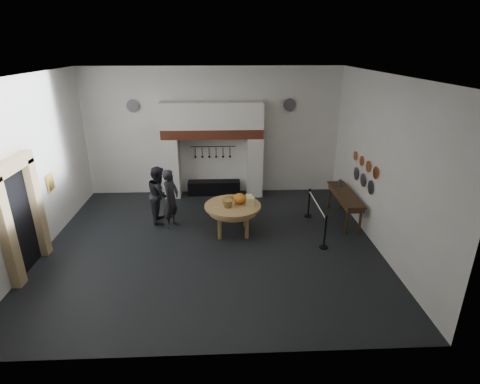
{
  "coord_description": "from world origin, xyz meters",
  "views": [
    {
      "loc": [
        0.38,
        -9.16,
        5.18
      ],
      "look_at": [
        0.81,
        0.47,
        1.35
      ],
      "focal_mm": 28.0,
      "sensor_mm": 36.0,
      "label": 1
    }
  ],
  "objects_px": {
    "iron_range": "(214,188)",
    "barrier_post_far": "(309,203)",
    "visitor_far": "(159,194)",
    "barrier_post_near": "(325,233)",
    "work_table": "(233,206)",
    "side_table": "(345,194)",
    "visitor_near": "(171,199)"
  },
  "relations": [
    {
      "from": "work_table",
      "to": "side_table",
      "type": "height_order",
      "value": "side_table"
    },
    {
      "from": "visitor_far",
      "to": "side_table",
      "type": "xyz_separation_m",
      "value": [
        5.71,
        -0.2,
        -0.02
      ]
    },
    {
      "from": "visitor_near",
      "to": "side_table",
      "type": "height_order",
      "value": "visitor_near"
    },
    {
      "from": "work_table",
      "to": "barrier_post_far",
      "type": "relative_size",
      "value": 1.8
    },
    {
      "from": "work_table",
      "to": "barrier_post_far",
      "type": "height_order",
      "value": "barrier_post_far"
    },
    {
      "from": "iron_range",
      "to": "side_table",
      "type": "relative_size",
      "value": 0.86
    },
    {
      "from": "barrier_post_far",
      "to": "barrier_post_near",
      "type": "bearing_deg",
      "value": -90.0
    },
    {
      "from": "barrier_post_near",
      "to": "barrier_post_far",
      "type": "relative_size",
      "value": 1.0
    },
    {
      "from": "iron_range",
      "to": "work_table",
      "type": "xyz_separation_m",
      "value": [
        0.61,
        -3.05,
        0.59
      ]
    },
    {
      "from": "visitor_near",
      "to": "side_table",
      "type": "bearing_deg",
      "value": -69.3
    },
    {
      "from": "visitor_far",
      "to": "barrier_post_near",
      "type": "relative_size",
      "value": 1.97
    },
    {
      "from": "visitor_near",
      "to": "visitor_far",
      "type": "bearing_deg",
      "value": 63.57
    },
    {
      "from": "side_table",
      "to": "visitor_near",
      "type": "bearing_deg",
      "value": -177.86
    },
    {
      "from": "iron_range",
      "to": "barrier_post_far",
      "type": "bearing_deg",
      "value": -34.1
    },
    {
      "from": "barrier_post_near",
      "to": "visitor_far",
      "type": "bearing_deg",
      "value": 157.83
    },
    {
      "from": "visitor_near",
      "to": "side_table",
      "type": "xyz_separation_m",
      "value": [
        5.31,
        0.2,
        -0.03
      ]
    },
    {
      "from": "iron_range",
      "to": "visitor_far",
      "type": "relative_size",
      "value": 1.07
    },
    {
      "from": "work_table",
      "to": "visitor_near",
      "type": "xyz_separation_m",
      "value": [
        -1.82,
        0.48,
        0.06
      ]
    },
    {
      "from": "visitor_far",
      "to": "barrier_post_far",
      "type": "relative_size",
      "value": 1.97
    },
    {
      "from": "side_table",
      "to": "work_table",
      "type": "bearing_deg",
      "value": -168.93
    },
    {
      "from": "iron_range",
      "to": "barrier_post_far",
      "type": "xyz_separation_m",
      "value": [
        3.06,
        -2.07,
        0.2
      ]
    },
    {
      "from": "barrier_post_near",
      "to": "barrier_post_far",
      "type": "distance_m",
      "value": 2.0
    },
    {
      "from": "visitor_far",
      "to": "side_table",
      "type": "height_order",
      "value": "visitor_far"
    },
    {
      "from": "iron_range",
      "to": "side_table",
      "type": "xyz_separation_m",
      "value": [
        4.1,
        -2.37,
        0.62
      ]
    },
    {
      "from": "visitor_far",
      "to": "side_table",
      "type": "distance_m",
      "value": 5.72
    },
    {
      "from": "side_table",
      "to": "barrier_post_far",
      "type": "xyz_separation_m",
      "value": [
        -1.04,
        0.3,
        -0.42
      ]
    },
    {
      "from": "iron_range",
      "to": "visitor_far",
      "type": "distance_m",
      "value": 2.78
    },
    {
      "from": "work_table",
      "to": "barrier_post_near",
      "type": "height_order",
      "value": "barrier_post_near"
    },
    {
      "from": "work_table",
      "to": "visitor_far",
      "type": "distance_m",
      "value": 2.39
    },
    {
      "from": "side_table",
      "to": "iron_range",
      "type": "bearing_deg",
      "value": 149.97
    },
    {
      "from": "visitor_near",
      "to": "visitor_far",
      "type": "distance_m",
      "value": 0.57
    },
    {
      "from": "barrier_post_far",
      "to": "side_table",
      "type": "bearing_deg",
      "value": -15.95
    }
  ]
}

